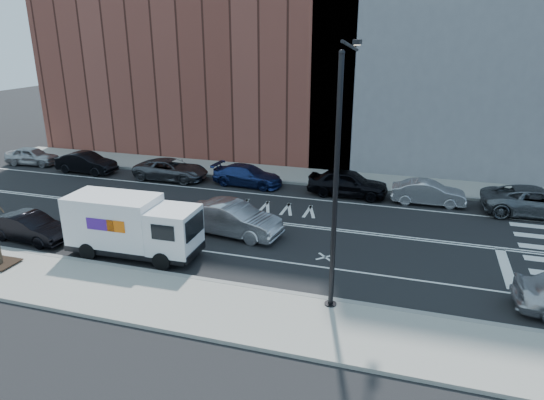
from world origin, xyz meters
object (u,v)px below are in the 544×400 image
Objects in this scene: far_parked_a at (32,156)px; driving_sedan at (232,219)px; far_parked_b at (86,163)px; fedex_van at (132,225)px.

driving_sedan reaches higher than far_parked_a.
far_parked_a is 0.80× the size of driving_sedan.
far_parked_a is at bearing 85.32° from far_parked_b.
fedex_van reaches higher than far_parked_b.
far_parked_a is 21.01m from driving_sedan.
far_parked_b reaches higher than far_parked_a.
far_parked_b is 0.88× the size of driving_sedan.
far_parked_b is 15.92m from driving_sedan.
driving_sedan reaches higher than far_parked_b.
far_parked_a is (-16.06, 11.54, -0.76)m from fedex_van.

